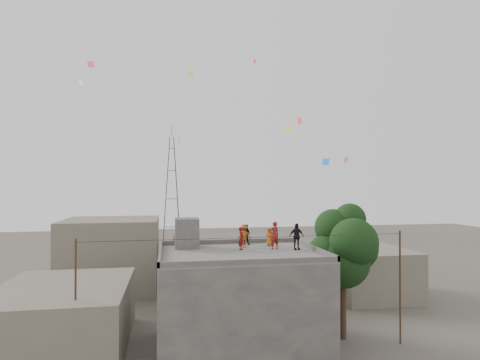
# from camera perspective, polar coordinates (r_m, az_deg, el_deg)

# --- Properties ---
(ground) EXTENTS (140.00, 140.00, 0.00)m
(ground) POSITION_cam_1_polar(r_m,az_deg,el_deg) (27.46, -0.08, -22.93)
(ground) COLOR #4C463E
(ground) RESTS_ON ground
(main_building) EXTENTS (10.00, 8.00, 6.10)m
(main_building) POSITION_cam_1_polar(r_m,az_deg,el_deg) (26.45, -0.08, -16.80)
(main_building) COLOR #43413E
(main_building) RESTS_ON ground
(parapet) EXTENTS (10.00, 8.00, 0.30)m
(parapet) POSITION_cam_1_polar(r_m,az_deg,el_deg) (25.74, -0.08, -9.94)
(parapet) COLOR #43413E
(parapet) RESTS_ON main_building
(stair_head_box) EXTENTS (1.60, 1.80, 2.00)m
(stair_head_box) POSITION_cam_1_polar(r_m,az_deg,el_deg) (27.84, -7.58, -7.46)
(stair_head_box) COLOR #43413E
(stair_head_box) RESTS_ON main_building
(neighbor_west) EXTENTS (8.00, 10.00, 4.00)m
(neighbor_west) POSITION_cam_1_polar(r_m,az_deg,el_deg) (29.06, -23.86, -17.41)
(neighbor_west) COLOR #686152
(neighbor_west) RESTS_ON ground
(neighbor_north) EXTENTS (12.00, 9.00, 5.00)m
(neighbor_north) POSITION_cam_1_polar(r_m,az_deg,el_deg) (40.32, -0.74, -11.95)
(neighbor_north) COLOR #43413E
(neighbor_north) RESTS_ON ground
(neighbor_northwest) EXTENTS (9.00, 8.00, 7.00)m
(neighbor_northwest) POSITION_cam_1_polar(r_m,az_deg,el_deg) (41.98, -17.86, -10.08)
(neighbor_northwest) COLOR #686152
(neighbor_northwest) RESTS_ON ground
(neighbor_east) EXTENTS (7.00, 8.00, 4.40)m
(neighbor_east) POSITION_cam_1_polar(r_m,az_deg,el_deg) (40.40, 17.71, -12.33)
(neighbor_east) COLOR #686152
(neighbor_east) RESTS_ON ground
(tree) EXTENTS (4.90, 4.60, 9.10)m
(tree) POSITION_cam_1_polar(r_m,az_deg,el_deg) (28.51, 14.64, -9.31)
(tree) COLOR black
(tree) RESTS_ON ground
(utility_line) EXTENTS (20.12, 0.62, 7.40)m
(utility_line) POSITION_cam_1_polar(r_m,az_deg,el_deg) (25.15, 1.59, -15.82)
(utility_line) COLOR black
(utility_line) RESTS_ON ground
(transmission_tower) EXTENTS (2.97, 2.97, 20.01)m
(transmission_tower) POSITION_cam_1_polar(r_m,az_deg,el_deg) (65.03, -9.69, -1.80)
(transmission_tower) COLOR black
(transmission_tower) RESTS_ON ground
(person_red_adult) EXTENTS (0.76, 0.59, 1.83)m
(person_red_adult) POSITION_cam_1_polar(r_m,az_deg,el_deg) (27.05, 4.92, -7.85)
(person_red_adult) COLOR maroon
(person_red_adult) RESTS_ON main_building
(person_orange_child) EXTENTS (0.74, 0.66, 1.27)m
(person_orange_child) POSITION_cam_1_polar(r_m,az_deg,el_deg) (28.52, 4.24, -8.04)
(person_orange_child) COLOR #BC6015
(person_orange_child) RESTS_ON main_building
(person_dark_child) EXTENTS (0.88, 0.82, 1.44)m
(person_dark_child) POSITION_cam_1_polar(r_m,az_deg,el_deg) (29.01, 0.83, -7.75)
(person_dark_child) COLOR black
(person_dark_child) RESTS_ON main_building
(person_dark_adult) EXTENTS (1.05, 0.51, 1.74)m
(person_dark_adult) POSITION_cam_1_polar(r_m,az_deg,el_deg) (27.01, 8.03, -7.95)
(person_dark_adult) COLOR black
(person_dark_adult) RESTS_ON main_building
(person_orange_adult) EXTENTS (1.08, 0.71, 1.56)m
(person_orange_adult) POSITION_cam_1_polar(r_m,az_deg,el_deg) (27.80, 0.56, -7.94)
(person_orange_adult) COLOR #9E4C12
(person_orange_adult) RESTS_ON main_building
(person_red_child) EXTENTS (0.55, 0.65, 1.50)m
(person_red_child) POSITION_cam_1_polar(r_m,az_deg,el_deg) (26.69, 0.17, -8.31)
(person_red_child) COLOR #640F0F
(person_red_child) RESTS_ON main_building
(kites) EXTENTS (23.32, 17.00, 11.34)m
(kites) POSITION_cam_1_polar(r_m,az_deg,el_deg) (32.87, -0.44, 8.74)
(kites) COLOR #EE3F19
(kites) RESTS_ON ground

